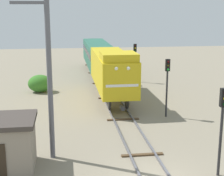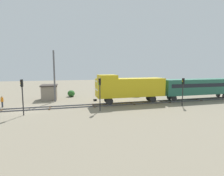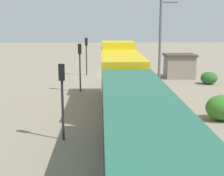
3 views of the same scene
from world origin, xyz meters
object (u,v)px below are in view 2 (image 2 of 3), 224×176
locomotive (129,87)px  relay_hut (49,92)px  traffic_signal_far (183,87)px  traffic_signal_near (22,91)px  passenger_car_leading (198,86)px  traffic_signal_mid (100,88)px  worker_near_track (2,101)px  catenary_mast (54,75)px

locomotive → relay_hut: bearing=-120.2°
locomotive → traffic_signal_far: size_ratio=2.71×
locomotive → traffic_signal_near: bearing=-78.0°
locomotive → passenger_car_leading: bearing=90.0°
traffic_signal_mid → relay_hut: size_ratio=1.27×
traffic_signal_far → traffic_signal_mid: bearing=-90.9°
traffic_signal_mid → worker_near_track: traffic_signal_mid is taller
catenary_mast → traffic_signal_far: bearing=65.7°
traffic_signal_far → worker_near_track: size_ratio=2.52×
passenger_car_leading → catenary_mast: catenary_mast is taller
traffic_signal_near → traffic_signal_far: 22.49m
passenger_car_leading → catenary_mast: bearing=-101.4°
locomotive → traffic_signal_mid: (3.40, -5.51, 0.30)m
locomotive → passenger_car_leading: locomotive is taller
passenger_car_leading → traffic_signal_mid: 19.16m
traffic_signal_far → relay_hut: traffic_signal_far is taller
traffic_signal_far → worker_near_track: 27.27m
locomotive → passenger_car_leading: 13.34m
locomotive → traffic_signal_mid: size_ratio=2.61×
traffic_signal_far → traffic_signal_near: bearing=-91.0°
traffic_signal_far → passenger_car_leading: bearing=121.2°
traffic_signal_near → catenary_mast: catenary_mast is taller
passenger_car_leading → traffic_signal_far: bearing=-58.8°
relay_hut → traffic_signal_far: bearing=61.3°
locomotive → traffic_signal_far: (3.60, 7.38, 0.20)m
passenger_car_leading → traffic_signal_far: 6.97m
traffic_signal_near → traffic_signal_far: traffic_signal_near is taller
passenger_car_leading → traffic_signal_near: (3.20, -28.44, 0.56)m
traffic_signal_mid → relay_hut: traffic_signal_mid is taller
relay_hut → worker_near_track: bearing=-50.8°
locomotive → worker_near_track: locomotive is taller
traffic_signal_near → traffic_signal_far: bearing=89.0°
catenary_mast → relay_hut: 4.22m
traffic_signal_mid → passenger_car_leading: bearing=100.2°
passenger_car_leading → traffic_signal_mid: traffic_signal_mid is taller
traffic_signal_far → catenary_mast: catenary_mast is taller
passenger_car_leading → worker_near_track: 32.61m
locomotive → catenary_mast: 12.96m
traffic_signal_near → traffic_signal_far: (0.40, 22.49, -0.11)m
passenger_car_leading → traffic_signal_far: (3.60, -5.95, 0.45)m
passenger_car_leading → traffic_signal_near: traffic_signal_near is taller
worker_near_track → relay_hut: relay_hut is taller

